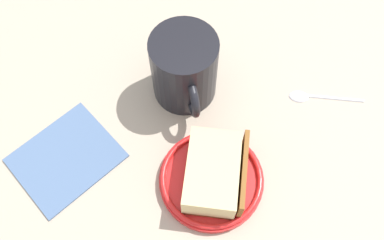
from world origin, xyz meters
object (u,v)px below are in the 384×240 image
small_plate (211,179)px  cake_slice (214,173)px  teaspoon (311,97)px  folded_napkin (66,157)px  tea_mug (184,69)px

small_plate → cake_slice: bearing=-50.9°
teaspoon → folded_napkin: 36.43cm
cake_slice → tea_mug: tea_mug is taller
cake_slice → teaspoon: size_ratio=1.32×
teaspoon → folded_napkin: size_ratio=0.72×
small_plate → cake_slice: 2.60cm
small_plate → tea_mug: size_ratio=1.22×
small_plate → cake_slice: (0.17, -0.21, 2.58)cm
folded_napkin → teaspoon: bearing=-28.4°
cake_slice → folded_napkin: (-12.33, 16.46, -3.19)cm
teaspoon → folded_napkin: (-32.03, 17.35, -0.05)cm
small_plate → teaspoon: (19.87, -1.09, -0.56)cm
small_plate → folded_napkin: bearing=126.8°
small_plate → teaspoon: bearing=-3.1°
small_plate → cake_slice: cake_slice is taller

